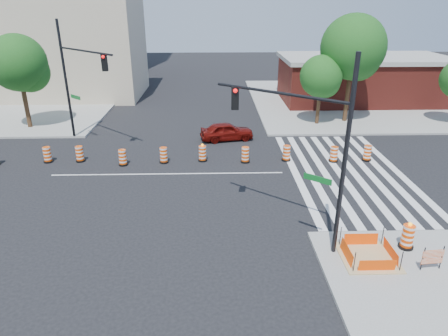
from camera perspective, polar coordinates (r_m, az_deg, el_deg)
The scene contains 25 objects.
ground at distance 24.49m, azimuth -8.05°, elevation -0.84°, with size 120.00×120.00×0.00m, color black.
sidewalk_ne at distance 44.13m, azimuth 18.82°, elevation 9.04°, with size 22.00×22.00×0.15m, color gray.
sidewalk_nw at distance 46.36m, azimuth -28.54°, elevation 8.11°, with size 22.00×22.00×0.15m, color gray.
crosswalk_east at distance 25.66m, azimuth 17.04°, elevation -0.52°, with size 6.75×13.50×0.01m.
lane_centerline at distance 24.49m, azimuth -8.05°, elevation -0.83°, with size 14.00×0.12×0.01m, color silver.
excavation_pit at distance 17.50m, azimuth 19.87°, elevation -11.77°, with size 2.20×2.20×0.90m.
brick_storefront at distance 43.69m, azimuth 19.20°, elevation 11.88°, with size 16.50×8.50×4.60m.
beige_midrise at distance 46.92m, azimuth -20.80°, elevation 15.70°, with size 14.00×10.00×10.00m, color #C2B294.
red_coupe at distance 30.00m, azimuth 0.41°, elevation 5.27°, with size 1.59×3.95×1.35m, color #610C08.
signal_pole_se at distance 16.03m, azimuth 11.60°, elevation 4.79°, with size 4.81×3.92×8.02m.
signal_pole_nw at distance 30.03m, azimuth -20.28°, elevation 12.72°, with size 4.72×4.49×8.43m.
pit_drum at distance 18.51m, azimuth 24.74°, elevation -8.98°, with size 0.62×0.62×1.22m.
barricade at distance 17.53m, azimuth 27.65°, elevation -11.20°, with size 0.88×0.13×1.03m.
tree_north_b at distance 35.62m, azimuth -27.20°, elevation 12.81°, with size 4.39×4.39×7.46m.
tree_north_c at distance 33.93m, azimuth 13.72°, elevation 12.29°, with size 3.40×3.39×5.77m.
tree_north_d at distance 35.11m, azimuth 17.98°, elevation 15.63°, with size 5.21×5.21×8.86m.
median_drum_1 at distance 28.28m, azimuth -23.92°, elevation 1.69°, with size 0.60×0.60×1.02m.
median_drum_2 at distance 27.63m, azimuth -19.91°, elevation 1.84°, with size 0.60×0.60×1.02m.
median_drum_3 at distance 26.19m, azimuth -14.27°, elevation 1.39°, with size 0.60×0.60×1.02m.
median_drum_4 at distance 26.06m, azimuth -8.61°, elevation 1.76°, with size 0.60×0.60×1.02m.
median_drum_5 at distance 26.09m, azimuth -3.09°, elevation 2.04°, with size 0.60×0.60×1.18m.
median_drum_6 at distance 25.87m, azimuth 3.06°, elevation 1.84°, with size 0.60×0.60×1.02m.
median_drum_7 at distance 26.43m, azimuth 8.91°, elevation 2.05°, with size 0.60×0.60×1.02m.
median_drum_8 at distance 26.88m, azimuth 15.42°, elevation 1.84°, with size 0.60×0.60×1.02m.
median_drum_9 at distance 27.76m, azimuth 19.79°, elevation 1.96°, with size 0.60×0.60×1.02m.
Camera 1 is at (2.80, -22.27, 9.80)m, focal length 32.00 mm.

